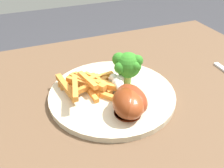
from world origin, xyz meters
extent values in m
cube|color=brown|center=(0.00, 0.00, 0.69)|extent=(0.94, 0.69, 0.03)
cylinder|color=#443122|center=(0.41, 0.28, 0.34)|extent=(0.06, 0.06, 0.68)
cylinder|color=beige|center=(0.01, 0.03, 0.71)|extent=(0.26, 0.26, 0.01)
cylinder|color=#90B654|center=(0.05, 0.05, 0.73)|extent=(0.02, 0.02, 0.02)
sphere|color=#2C741F|center=(0.05, 0.05, 0.76)|extent=(0.06, 0.06, 0.06)
sphere|color=#2C741F|center=(0.04, 0.06, 0.76)|extent=(0.03, 0.03, 0.03)
sphere|color=#2C741F|center=(0.07, 0.04, 0.78)|extent=(0.02, 0.02, 0.02)
sphere|color=#2C741F|center=(0.04, 0.06, 0.77)|extent=(0.03, 0.03, 0.03)
sphere|color=#2C741F|center=(0.03, 0.04, 0.77)|extent=(0.02, 0.02, 0.02)
sphere|color=#2C741F|center=(0.07, 0.03, 0.76)|extent=(0.02, 0.02, 0.02)
sphere|color=#2C741F|center=(0.06, 0.03, 0.77)|extent=(0.02, 0.02, 0.02)
cube|color=orange|center=(-0.03, 0.05, 0.72)|extent=(0.02, 0.10, 0.01)
cube|color=orange|center=(-0.03, 0.06, 0.74)|extent=(0.02, 0.07, 0.01)
cube|color=#C0762D|center=(-0.03, 0.05, 0.73)|extent=(0.09, 0.04, 0.01)
cube|color=orange|center=(-0.04, 0.06, 0.72)|extent=(0.09, 0.03, 0.01)
cube|color=#C1772E|center=(-0.02, 0.07, 0.72)|extent=(0.03, 0.06, 0.01)
cube|color=#CB7D30|center=(-0.04, 0.06, 0.73)|extent=(0.07, 0.07, 0.01)
cube|color=#BF762D|center=(-0.08, 0.06, 0.73)|extent=(0.02, 0.10, 0.01)
cube|color=orange|center=(-0.07, 0.03, 0.75)|extent=(0.03, 0.08, 0.01)
cube|color=orange|center=(-0.03, 0.06, 0.73)|extent=(0.07, 0.08, 0.01)
cube|color=#C67A2F|center=(-0.03, 0.07, 0.74)|extent=(0.04, 0.06, 0.01)
cube|color=#F4963A|center=(0.00, 0.04, 0.73)|extent=(0.08, 0.08, 0.01)
cube|color=orange|center=(-0.02, 0.07, 0.73)|extent=(0.09, 0.02, 0.01)
cube|color=orange|center=(-0.03, 0.07, 0.72)|extent=(0.04, 0.10, 0.01)
cube|color=orange|center=(-0.01, 0.02, 0.72)|extent=(0.07, 0.09, 0.01)
cube|color=orange|center=(0.00, 0.06, 0.72)|extent=(0.02, 0.08, 0.01)
cube|color=orange|center=(-0.01, 0.06, 0.73)|extent=(0.04, 0.07, 0.01)
cube|color=orange|center=(-0.06, 0.08, 0.72)|extent=(0.06, 0.03, 0.01)
cube|color=#C97C2F|center=(-0.03, 0.06, 0.74)|extent=(0.06, 0.08, 0.01)
cylinder|color=#5B1C0E|center=(0.03, -0.03, 0.72)|extent=(0.05, 0.05, 0.00)
ellipsoid|color=maroon|center=(0.03, -0.03, 0.74)|extent=(0.05, 0.08, 0.04)
cylinder|color=beige|center=(0.02, 0.03, 0.74)|extent=(0.01, 0.04, 0.01)
sphere|color=silver|center=(0.02, 0.05, 0.74)|extent=(0.02, 0.02, 0.02)
cylinder|color=#622210|center=(0.01, -0.05, 0.72)|extent=(0.05, 0.05, 0.00)
ellipsoid|color=brown|center=(0.01, -0.05, 0.74)|extent=(0.06, 0.08, 0.05)
cylinder|color=beige|center=(0.02, 0.01, 0.74)|extent=(0.02, 0.04, 0.01)
sphere|color=silver|center=(0.02, 0.03, 0.74)|extent=(0.02, 0.02, 0.02)
cylinder|color=#511B0A|center=(0.01, -0.04, 0.72)|extent=(0.05, 0.05, 0.00)
ellipsoid|color=maroon|center=(0.01, -0.04, 0.74)|extent=(0.07, 0.08, 0.05)
cylinder|color=beige|center=(0.03, 0.02, 0.74)|extent=(0.02, 0.05, 0.01)
sphere|color=silver|center=(0.03, 0.04, 0.74)|extent=(0.02, 0.02, 0.02)
camera|label=1|loc=(-0.15, -0.36, 1.03)|focal=39.94mm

